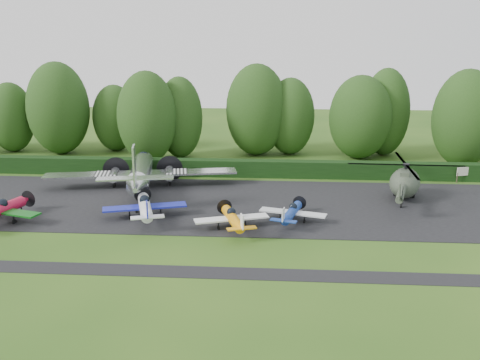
# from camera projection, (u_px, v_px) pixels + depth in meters

# --- Properties ---
(ground) EXTENTS (160.00, 160.00, 0.00)m
(ground) POSITION_uv_depth(u_px,v_px,m) (174.00, 240.00, 44.87)
(ground) COLOR #264C15
(ground) RESTS_ON ground
(apron) EXTENTS (70.00, 18.00, 0.01)m
(apron) POSITION_uv_depth(u_px,v_px,m) (192.00, 204.00, 54.48)
(apron) COLOR black
(apron) RESTS_ON ground
(taxiway_verge) EXTENTS (70.00, 2.00, 0.00)m
(taxiway_verge) POSITION_uv_depth(u_px,v_px,m) (159.00, 271.00, 39.10)
(taxiway_verge) COLOR black
(taxiway_verge) RESTS_ON ground
(hedgerow) EXTENTS (90.00, 1.60, 2.00)m
(hedgerow) POSITION_uv_depth(u_px,v_px,m) (206.00, 176.00, 65.05)
(hedgerow) COLOR black
(hedgerow) RESTS_ON ground
(transport_plane) EXTENTS (21.33, 16.36, 6.84)m
(transport_plane) POSITION_uv_depth(u_px,v_px,m) (140.00, 173.00, 58.66)
(transport_plane) COLOR silver
(transport_plane) RESTS_ON ground
(light_plane_white) EXTENTS (7.74, 8.14, 2.98)m
(light_plane_white) POSITION_uv_depth(u_px,v_px,m) (145.00, 207.00, 49.59)
(light_plane_white) COLOR white
(light_plane_white) RESTS_ON ground
(light_plane_orange) EXTENTS (6.65, 6.99, 2.55)m
(light_plane_orange) POSITION_uv_depth(u_px,v_px,m) (233.00, 218.00, 47.03)
(light_plane_orange) COLOR orange
(light_plane_orange) RESTS_ON ground
(light_plane_blue) EXTENTS (6.18, 6.50, 2.37)m
(light_plane_blue) POSITION_uv_depth(u_px,v_px,m) (292.00, 212.00, 48.81)
(light_plane_blue) COLOR navy
(light_plane_blue) RESTS_ON ground
(helicopter) EXTENTS (11.82, 13.84, 3.81)m
(helicopter) POSITION_uv_depth(u_px,v_px,m) (405.00, 180.00, 55.32)
(helicopter) COLOR #323C2E
(helicopter) RESTS_ON ground
(sign_board) EXTENTS (3.22, 0.12, 1.81)m
(sign_board) POSITION_uv_depth(u_px,v_px,m) (469.00, 172.00, 61.99)
(sign_board) COLOR #3F3326
(sign_board) RESTS_ON ground
(tree_0) EXTENTS (8.63, 8.63, 13.00)m
(tree_0) POSITION_uv_depth(u_px,v_px,m) (58.00, 108.00, 75.11)
(tree_0) COLOR black
(tree_0) RESTS_ON ground
(tree_1) EXTENTS (8.46, 8.46, 11.39)m
(tree_1) POSITION_uv_depth(u_px,v_px,m) (360.00, 117.00, 72.54)
(tree_1) COLOR black
(tree_1) RESTS_ON ground
(tree_2) EXTENTS (6.60, 6.60, 12.20)m
(tree_2) POSITION_uv_depth(u_px,v_px,m) (385.00, 112.00, 74.30)
(tree_2) COLOR black
(tree_2) RESTS_ON ground
(tree_4) EXTENTS (6.82, 6.82, 10.84)m
(tree_4) POSITION_uv_depth(u_px,v_px,m) (290.00, 117.00, 74.97)
(tree_4) COLOR black
(tree_4) RESTS_ON ground
(tree_5) EXTENTS (8.26, 8.26, 12.51)m
(tree_5) POSITION_uv_depth(u_px,v_px,m) (465.00, 118.00, 67.99)
(tree_5) COLOR black
(tree_5) RESTS_ON ground
(tree_6) EXTENTS (6.35, 6.35, 9.64)m
(tree_6) POSITION_uv_depth(u_px,v_px,m) (115.00, 118.00, 77.46)
(tree_6) COLOR black
(tree_6) RESTS_ON ground
(tree_7) EXTENTS (7.79, 7.79, 12.12)m
(tree_7) POSITION_uv_depth(u_px,v_px,m) (147.00, 117.00, 70.21)
(tree_7) COLOR black
(tree_7) RESTS_ON ground
(tree_9) EXTENTS (6.47, 6.47, 10.04)m
(tree_9) POSITION_uv_depth(u_px,v_px,m) (11.00, 117.00, 76.83)
(tree_9) COLOR black
(tree_9) RESTS_ON ground
(tree_10) EXTENTS (6.25, 6.25, 11.15)m
(tree_10) POSITION_uv_depth(u_px,v_px,m) (180.00, 118.00, 73.03)
(tree_10) COLOR black
(tree_10) RESTS_ON ground
(tree_11) EXTENTS (8.53, 8.53, 12.77)m
(tree_11) POSITION_uv_depth(u_px,v_px,m) (257.00, 110.00, 74.35)
(tree_11) COLOR black
(tree_11) RESTS_ON ground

